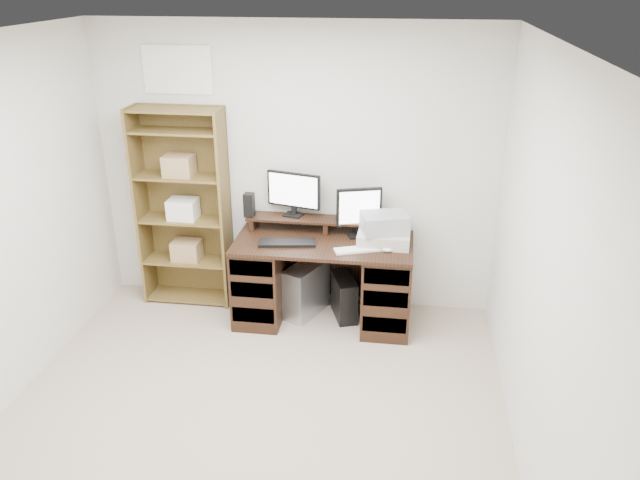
% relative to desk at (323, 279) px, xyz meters
% --- Properties ---
extents(room, '(3.54, 4.04, 2.54)m').
position_rel_desk_xyz_m(room, '(-0.30, -1.64, 0.86)').
color(room, tan).
rests_on(room, ground).
extents(desk, '(1.50, 0.70, 0.75)m').
position_rel_desk_xyz_m(desk, '(0.00, 0.00, 0.00)').
color(desk, black).
rests_on(desk, ground).
extents(riser_shelf, '(1.40, 0.22, 0.12)m').
position_rel_desk_xyz_m(riser_shelf, '(0.00, 0.21, 0.45)').
color(riser_shelf, black).
rests_on(riser_shelf, desk).
extents(monitor_wide, '(0.48, 0.17, 0.39)m').
position_rel_desk_xyz_m(monitor_wide, '(-0.30, 0.26, 0.70)').
color(monitor_wide, black).
rests_on(monitor_wide, riser_shelf).
extents(monitor_small, '(0.38, 0.19, 0.42)m').
position_rel_desk_xyz_m(monitor_small, '(0.28, 0.16, 0.59)').
color(monitor_small, black).
rests_on(monitor_small, desk).
extents(speaker, '(0.09, 0.09, 0.21)m').
position_rel_desk_xyz_m(speaker, '(-0.68, 0.17, 0.59)').
color(speaker, black).
rests_on(speaker, riser_shelf).
extents(keyboard_black, '(0.49, 0.23, 0.03)m').
position_rel_desk_xyz_m(keyboard_black, '(-0.29, -0.11, 0.37)').
color(keyboard_black, black).
rests_on(keyboard_black, desk).
extents(keyboard_white, '(0.40, 0.24, 0.02)m').
position_rel_desk_xyz_m(keyboard_white, '(0.30, -0.15, 0.37)').
color(keyboard_white, white).
rests_on(keyboard_white, desk).
extents(mouse, '(0.10, 0.08, 0.03)m').
position_rel_desk_xyz_m(mouse, '(0.54, -0.14, 0.38)').
color(mouse, silver).
rests_on(mouse, desk).
extents(printer, '(0.43, 0.33, 0.11)m').
position_rel_desk_xyz_m(printer, '(0.50, 0.01, 0.41)').
color(printer, '#B3AA9C').
rests_on(printer, desk).
extents(basket, '(0.43, 0.36, 0.16)m').
position_rel_desk_xyz_m(basket, '(0.50, 0.01, 0.55)').
color(basket, gray).
rests_on(basket, printer).
extents(tower_silver, '(0.39, 0.52, 0.47)m').
position_rel_desk_xyz_m(tower_silver, '(-0.17, 0.08, -0.15)').
color(tower_silver, '#B6B8BE').
rests_on(tower_silver, ground).
extents(tower_black, '(0.28, 0.41, 0.38)m').
position_rel_desk_xyz_m(tower_black, '(0.18, 0.07, -0.20)').
color(tower_black, black).
rests_on(tower_black, ground).
extents(bookshelf, '(0.80, 0.30, 1.80)m').
position_rel_desk_xyz_m(bookshelf, '(-1.28, 0.21, 0.53)').
color(bookshelf, brown).
rests_on(bookshelf, ground).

